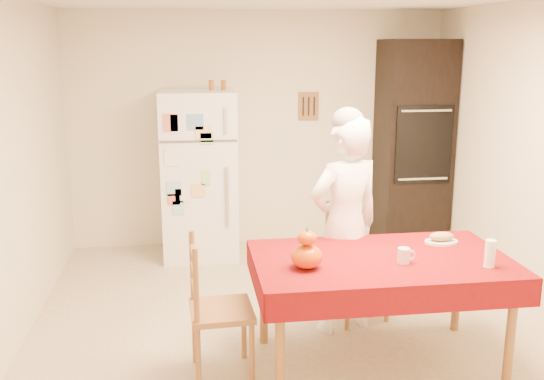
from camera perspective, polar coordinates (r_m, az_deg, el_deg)
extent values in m
plane|color=tan|center=(4.77, 1.93, -13.10)|extent=(4.50, 4.50, 0.00)
cube|color=beige|center=(6.56, -1.34, 5.68)|extent=(4.00, 0.02, 2.50)
cube|color=beige|center=(2.27, 12.02, -9.65)|extent=(4.00, 0.02, 2.50)
cube|color=beige|center=(4.48, -24.04, 0.90)|extent=(0.02, 4.50, 2.50)
cube|color=brown|center=(6.60, 3.45, 7.89)|extent=(0.22, 0.02, 0.30)
cube|color=white|center=(6.22, -6.89, 1.43)|extent=(0.75, 0.70, 1.70)
cube|color=silver|center=(5.77, -4.35, 6.59)|extent=(0.03, 0.03, 0.25)
cube|color=silver|center=(5.90, -4.23, -0.66)|extent=(0.03, 0.03, 0.60)
cube|color=black|center=(6.66, 13.10, 4.15)|extent=(0.70, 0.60, 2.20)
cube|color=black|center=(6.37, 14.11, 4.14)|extent=(0.59, 0.02, 0.80)
cylinder|color=brown|center=(3.76, 0.74, -14.76)|extent=(0.06, 0.06, 0.71)
cylinder|color=brown|center=(4.46, -0.79, -10.07)|extent=(0.06, 0.06, 0.71)
cylinder|color=brown|center=(4.22, 21.54, -12.46)|extent=(0.06, 0.06, 0.71)
cylinder|color=brown|center=(4.85, 17.05, -8.68)|extent=(0.06, 0.06, 0.71)
cube|color=brown|center=(4.12, 10.24, -6.69)|extent=(1.60, 0.90, 0.04)
cube|color=#4F0904|center=(4.11, 10.25, -6.35)|extent=(1.70, 1.00, 0.01)
cylinder|color=brown|center=(4.73, 7.14, -10.58)|extent=(0.04, 0.04, 0.43)
cylinder|color=brown|center=(5.00, 5.12, -9.17)|extent=(0.04, 0.04, 0.43)
cylinder|color=brown|center=(4.91, 10.80, -9.78)|extent=(0.04, 0.04, 0.43)
cylinder|color=brown|center=(5.17, 8.65, -8.48)|extent=(0.04, 0.04, 0.43)
cube|color=brown|center=(4.87, 8.02, -6.93)|extent=(0.51, 0.50, 0.04)
cube|color=brown|center=(4.92, 7.08, -3.59)|extent=(0.35, 0.13, 0.50)
cylinder|color=brown|center=(4.00, -1.91, -15.23)|extent=(0.04, 0.04, 0.43)
cylinder|color=brown|center=(3.96, -6.95, -15.57)|extent=(0.04, 0.04, 0.43)
cylinder|color=brown|center=(4.31, -2.66, -12.97)|extent=(0.04, 0.04, 0.43)
cylinder|color=brown|center=(4.28, -7.29, -13.26)|extent=(0.04, 0.04, 0.43)
cube|color=brown|center=(4.03, -4.77, -11.27)|extent=(0.42, 0.44, 0.04)
cube|color=brown|center=(3.92, -7.34, -8.08)|extent=(0.05, 0.36, 0.50)
imported|color=white|center=(4.55, 6.87, -3.38)|extent=(0.70, 0.57, 1.65)
cylinder|color=silver|center=(4.02, 12.29, -6.06)|extent=(0.08, 0.08, 0.10)
ellipsoid|color=#D44205|center=(3.84, 3.29, -6.26)|extent=(0.20, 0.20, 0.15)
ellipsoid|color=#C85604|center=(3.80, 3.31, -4.53)|extent=(0.12, 0.12, 0.09)
cylinder|color=white|center=(4.09, 19.83, -5.64)|extent=(0.07, 0.07, 0.18)
cylinder|color=silver|center=(4.49, 15.64, -4.72)|extent=(0.24, 0.24, 0.02)
ellipsoid|color=#99794B|center=(4.48, 15.67, -4.23)|extent=(0.18, 0.10, 0.06)
cylinder|color=#925C1A|center=(6.15, -5.74, 9.79)|extent=(0.05, 0.05, 0.10)
cylinder|color=#99511B|center=(6.15, -5.75, 9.79)|extent=(0.05, 0.05, 0.10)
cylinder|color=brown|center=(6.16, -4.58, 9.82)|extent=(0.05, 0.05, 0.10)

